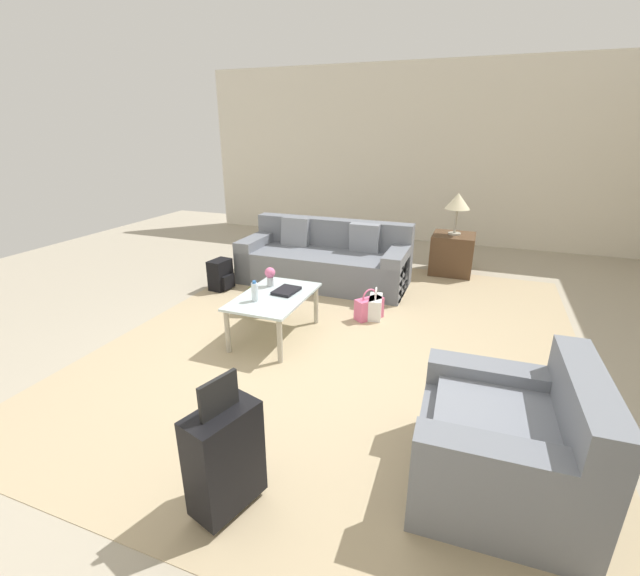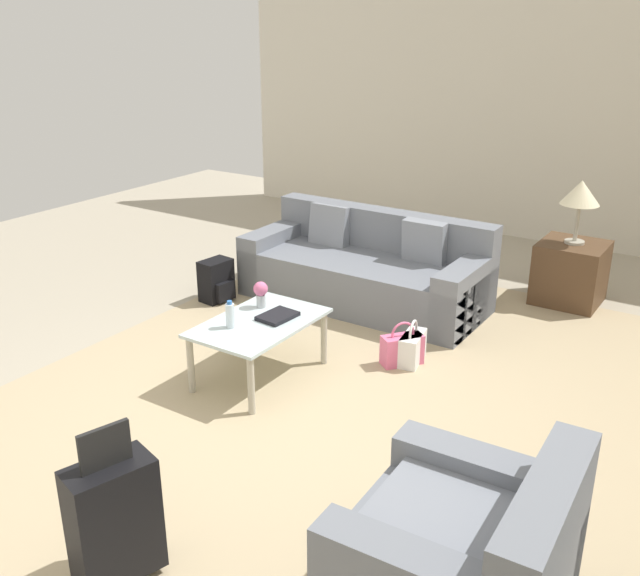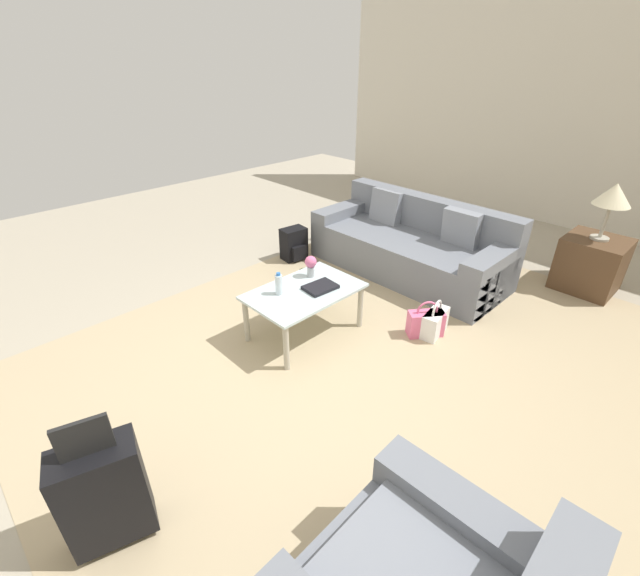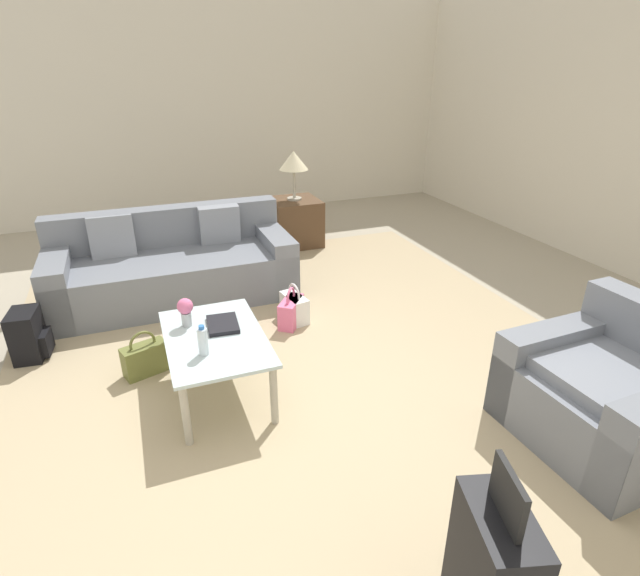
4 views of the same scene
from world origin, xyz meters
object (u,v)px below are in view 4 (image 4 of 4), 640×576
Objects in this scene: suitcase_black at (492,570)px; side_table at (295,222)px; handbag_olive at (145,358)px; water_bottle at (203,341)px; armchair at (613,396)px; flower_vase at (185,310)px; backpack_black at (29,336)px; couch at (173,267)px; handbag_pink at (291,311)px; handbag_white at (294,307)px; coffee_table at (215,344)px; coffee_table_book at (223,324)px; table_lamp at (294,162)px.

side_table is at bearing 170.54° from suitcase_black.
water_bottle is at bearing 29.75° from handbag_olive.
armchair is 4.95× the size of flower_vase.
flower_vase is 0.51× the size of backpack_black.
couch is 6.29× the size of handbag_olive.
backpack_black is (-0.22, -2.07, 0.06)m from handbag_pink.
suitcase_black reaches higher than handbag_white.
handbag_white is at bearing 44.68° from couch.
suitcase_black is (3.79, 0.80, 0.07)m from couch.
water_bottle is at bearing 0.00° from couch.
handbag_olive is (-0.64, -0.37, -0.42)m from water_bottle.
couch is at bearing 164.92° from handbag_olive.
coffee_table_book is at bearing 146.31° from coffee_table.
coffee_table_book is 0.48× the size of side_table.
flower_vase is at bearing -1.82° from couch.
couch is 1.36m from handbag_pink.
backpack_black is at bearing -127.76° from coffee_table.
backpack_black is at bearing -124.35° from flower_vase.
couch is at bearing -57.84° from table_lamp.
handbag_white is at bearing 85.85° from backpack_black.
side_table is at bearing -170.73° from armchair.
couch is 2.03m from table_lamp.
side_table reaches higher than coffee_table_book.
handbag_white is (-2.14, -1.33, -0.16)m from armchair.
coffee_table_book is at bearing -46.34° from handbag_white.
couch is 3.83× the size of table_lamp.
coffee_table is 0.32m from flower_vase.
backpack_black is (-3.00, -1.99, -0.16)m from suitcase_black.
water_bottle reaches higher than handbag_olive.
table_lamp reaches higher than handbag_olive.
handbag_olive and handbag_white have the same top height.
couch is at bearing -176.81° from coffee_table.
suitcase_black is at bearing -2.80° from handbag_white.
armchair is 2.53m from water_bottle.
couch is 2.22× the size of armchair.
suitcase_black is 2.37× the size of handbag_white.
handbag_pink is at bearing 120.71° from flower_vase.
armchair reaches higher than handbag_pink.
table_lamp reaches higher than handbag_white.
coffee_table is 0.27m from water_bottle.
handbag_pink and handbag_white have the same top height.
water_bottle reaches higher than handbag_white.
coffee_table reaches higher than handbag_white.
water_bottle is at bearing 44.78° from backpack_black.
table_lamp is at bearing -170.73° from armchair.
coffee_table reaches higher than handbag_pink.
coffee_table_book is (-0.32, 0.18, -0.08)m from water_bottle.
coffee_table_book is (-1.42, -2.09, 0.18)m from armchair.
couch is 2.65× the size of suitcase_black.
side_table is (-4.10, -0.67, -0.00)m from armchair.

